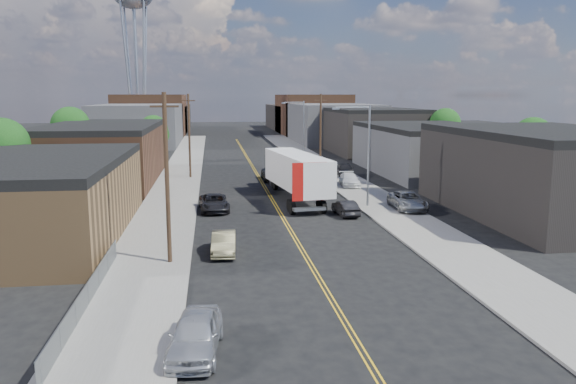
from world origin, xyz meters
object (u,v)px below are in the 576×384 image
object	(u,v)px
car_right_oncoming	(346,208)
car_right_lot_b	(349,180)
car_ahead_truck	(274,174)
car_right_lot_c	(345,169)
car_left_b	(224,243)
water_tower	(133,0)
car_right_lot_a	(408,201)
semi_truck	(294,172)
car_left_a	(195,334)
car_left_c	(214,203)

from	to	relation	value
car_right_oncoming	car_right_lot_b	xyz separation A→B (m)	(3.81, 14.10, 0.19)
car_right_lot_b	car_ahead_truck	world-z (taller)	car_ahead_truck
car_right_lot_b	car_right_lot_c	distance (m)	7.51
car_left_b	car_ahead_truck	distance (m)	30.90
water_tower	car_right_oncoming	world-z (taller)	water_tower
car_right_lot_a	car_ahead_truck	size ratio (longest dim) A/B	0.97
semi_truck	car_left_b	size ratio (longest dim) A/B	4.14
car_left_b	car_right_lot_c	size ratio (longest dim) A/B	0.88
car_left_a	car_left_c	distance (m)	27.15
car_right_lot_a	car_right_lot_c	bearing A→B (deg)	94.42
car_ahead_truck	car_right_lot_a	bearing A→B (deg)	-63.54
car_left_c	car_right_lot_b	xyz separation A→B (m)	(14.58, 10.84, 0.11)
car_right_lot_b	car_ahead_truck	size ratio (longest dim) A/B	0.84
car_ahead_truck	car_right_lot_c	bearing A→B (deg)	8.82
semi_truck	car_right_lot_a	distance (m)	11.56
car_left_b	car_right_lot_a	world-z (taller)	car_right_lot_a
car_right_lot_b	car_left_c	bearing A→B (deg)	-137.63
car_left_b	car_right_lot_c	xyz separation A→B (m)	(15.37, 31.60, 0.27)
semi_truck	car_ahead_truck	bearing A→B (deg)	85.67
semi_truck	car_right_lot_c	xyz separation A→B (m)	(8.15, 13.06, -1.58)
car_left_a	car_right_lot_c	size ratio (longest dim) A/B	0.97
water_tower	car_left_b	distance (m)	104.07
car_right_oncoming	car_right_lot_a	size ratio (longest dim) A/B	0.71
car_left_c	car_right_lot_a	size ratio (longest dim) A/B	0.96
semi_truck	car_ahead_truck	distance (m)	11.82
car_right_lot_a	car_right_lot_b	bearing A→B (deg)	101.14
car_right_oncoming	car_ahead_truck	bearing A→B (deg)	-84.04
water_tower	car_right_oncoming	bearing A→B (deg)	-72.81
car_left_b	car_right_lot_a	bearing A→B (deg)	37.84
water_tower	semi_truck	distance (m)	87.88
car_right_lot_a	car_right_lot_b	world-z (taller)	car_right_lot_a
car_right_lot_a	car_right_oncoming	bearing A→B (deg)	-166.43
semi_truck	car_ahead_truck	size ratio (longest dim) A/B	3.13
car_right_lot_c	car_right_oncoming	bearing A→B (deg)	-97.14
car_left_b	car_right_lot_a	xyz separation A→B (m)	(16.00, 11.21, 0.21)
water_tower	car_left_c	distance (m)	91.47
car_left_b	water_tower	bearing A→B (deg)	102.64
car_left_a	car_right_lot_c	distance (m)	48.37
water_tower	car_right_lot_c	world-z (taller)	water_tower
car_right_lot_a	semi_truck	bearing A→B (deg)	142.81
semi_truck	car_right_lot_c	size ratio (longest dim) A/B	3.65
car_left_b	car_right_lot_c	world-z (taller)	car_right_lot_c
water_tower	car_left_a	size ratio (longest dim) A/B	7.99
car_left_a	car_right_lot_c	bearing A→B (deg)	76.27
car_left_a	car_right_lot_b	distance (m)	41.00
car_left_a	car_ahead_truck	size ratio (longest dim) A/B	0.83
car_left_a	car_ahead_truck	world-z (taller)	car_left_a
car_left_a	car_right_lot_a	distance (m)	30.45
car_left_a	car_left_b	xyz separation A→B (m)	(1.40, 13.77, -0.10)
car_left_a	car_ahead_truck	xyz separation A→B (m)	(7.90, 43.98, -0.02)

